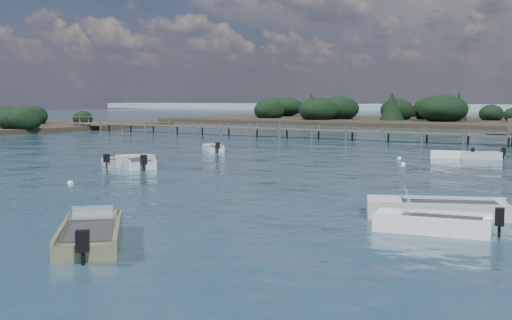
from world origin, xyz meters
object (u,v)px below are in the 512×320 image
Objects in this scene: dinghy_extra_a at (130,162)px; tender_far_grey at (213,149)px; dinghy_near_olive at (91,238)px; dinghy_mid_white_a at (437,212)px; dinghy_extra_b at (432,227)px; tender_far_white at (450,156)px; jetty at (283,129)px; dinghy_mid_grey at (135,164)px; tender_far_grey_b at (481,157)px.

tender_far_grey is at bearing 99.56° from dinghy_extra_a.
dinghy_near_olive is 13.21m from dinghy_mid_white_a.
dinghy_extra_b is 29.00m from tender_far_white.
tender_far_white is 29.06m from jetty.
dinghy_mid_grey is 1.53× the size of tender_far_grey_b.
tender_far_grey is at bearing -76.32° from jetty.
dinghy_mid_grey is 24.06m from tender_far_white.
dinghy_mid_grey is at bearing -131.72° from tender_far_white.
dinghy_near_olive is 0.83× the size of dinghy_mid_white_a.
dinghy_extra_a is 33.66m from jetty.
dinghy_extra_b is 0.90× the size of dinghy_near_olive.
dinghy_mid_grey is at bearing -134.47° from tender_far_grey_b.
dinghy_extra_a reaches higher than tender_far_white.
dinghy_mid_white_a is (24.17, -7.88, 0.02)m from dinghy_extra_a.
jetty is (-4.96, 20.39, 0.82)m from tender_far_grey.
dinghy_mid_white_a is 26.02m from tender_far_grey_b.
tender_far_grey is at bearing -166.57° from tender_far_white.
tender_far_grey_b is at bearing 42.25° from dinghy_extra_a.
tender_far_grey_b is (-4.65, 25.60, -0.02)m from dinghy_mid_white_a.
dinghy_extra_a is (-24.90, 10.84, -0.01)m from dinghy_extra_b.
dinghy_mid_white_a is (6.83, -25.04, 0.02)m from tender_far_white.
tender_far_grey is (-3.43, 13.32, -0.02)m from dinghy_mid_grey.
tender_far_grey_b is at bearing 45.53° from dinghy_mid_grey.
tender_far_white is at bearing -165.36° from tender_far_grey_b.
tender_far_grey is 36.14m from dinghy_near_olive.
dinghy_mid_white_a reaches higher than tender_far_white.
dinghy_near_olive is (-8.52, -7.71, -0.00)m from dinghy_extra_b.
jetty is (-31.24, 40.78, 0.81)m from dinghy_mid_white_a.
tender_far_white is (16.01, 17.96, -0.02)m from dinghy_mid_grey.
dinghy_extra_b is at bearing -23.04° from dinghy_mid_grey.
jetty is (-8.39, 33.71, 0.81)m from dinghy_mid_grey.
dinghy_near_olive is at bearing -48.55° from dinghy_extra_a.
dinghy_mid_grey is 1.52× the size of tender_far_grey.
dinghy_extra_b is 35.70m from tender_far_grey.
dinghy_near_olive is at bearing -126.14° from dinghy_mid_white_a.
dinghy_near_olive is at bearing -59.23° from tender_far_grey.
dinghy_mid_grey is 0.08× the size of jetty.
tender_far_grey is 21.00m from jetty.
dinghy_mid_grey is 1.55m from dinghy_extra_a.
tender_far_grey is 33.26m from dinghy_mid_white_a.
dinghy_extra_a is 25.42m from dinghy_mid_white_a.
dinghy_extra_a reaches higher than tender_far_grey.
dinghy_extra_b is at bearing -23.51° from dinghy_extra_a.
jetty is (-23.45, 51.45, 0.82)m from dinghy_near_olive.
dinghy_extra_a is 1.37× the size of tender_far_grey_b.
dinghy_extra_b is at bearing -79.31° from tender_far_grey_b.
dinghy_mid_white_a reaches higher than dinghy_mid_grey.
tender_far_grey_b is at bearing 85.06° from dinghy_near_olive.
dinghy_mid_grey is (-23.58, 10.03, 0.00)m from dinghy_extra_b.
dinghy_extra_b reaches higher than dinghy_mid_grey.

